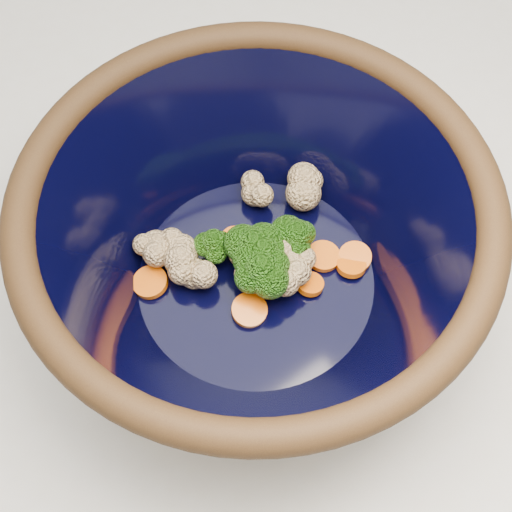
% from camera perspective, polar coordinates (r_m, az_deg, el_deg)
% --- Properties ---
extents(ground, '(3.00, 3.00, 0.00)m').
position_cam_1_polar(ground, '(1.55, 0.88, -16.28)').
color(ground, '#9E7A54').
rests_on(ground, ground).
extents(counter, '(1.20, 1.20, 0.90)m').
position_cam_1_polar(counter, '(1.12, 1.19, -10.82)').
color(counter, silver).
rests_on(counter, ground).
extents(mixing_bowl, '(0.48, 0.48, 0.17)m').
position_cam_1_polar(mixing_bowl, '(0.59, 0.00, 0.79)').
color(mixing_bowl, black).
rests_on(mixing_bowl, counter).
extents(vegetable_pile, '(0.20, 0.15, 0.06)m').
position_cam_1_polar(vegetable_pile, '(0.63, 0.06, 0.30)').
color(vegetable_pile, '#608442').
rests_on(vegetable_pile, mixing_bowl).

